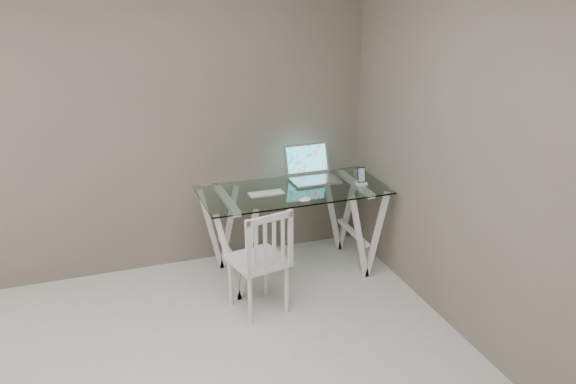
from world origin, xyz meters
The scene contains 7 objects.
room centered at (-0.06, 0.02, 1.72)m, with size 4.50×4.52×2.71m.
desk centered at (1.20, 1.75, 0.38)m, with size 1.50×0.70×0.75m.
chair centered at (0.77, 1.21, 0.46)m, with size 0.45×0.45×0.84m.
laptop centered at (1.43, 1.95, 0.81)m, with size 0.39×0.36×0.27m.
keyboard centered at (0.96, 1.72, 0.75)m, with size 0.29×0.13×0.01m, color silver.
mouse centered at (1.20, 1.47, 0.76)m, with size 0.10×0.06×0.03m, color white.
phone_dock centered at (1.77, 1.67, 0.79)m, with size 0.08×0.08×0.14m.
Camera 1 is at (-0.46, -2.79, 2.57)m, focal length 40.00 mm.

